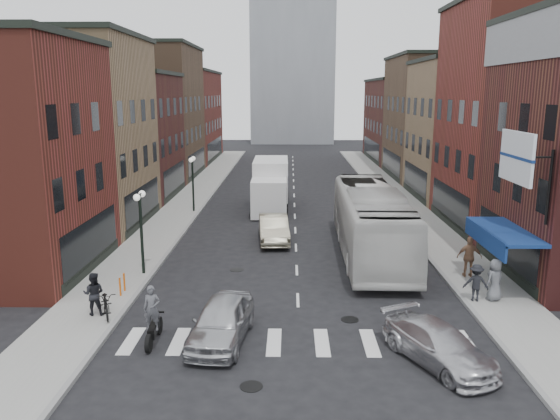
{
  "coord_description": "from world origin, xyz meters",
  "views": [
    {
      "loc": [
        -0.36,
        -20.92,
        8.71
      ],
      "look_at": [
        -0.87,
        6.76,
        2.69
      ],
      "focal_mm": 35.0,
      "sensor_mm": 36.0,
      "label": 1
    }
  ],
  "objects_px": {
    "sedan_left_far": "(274,229)",
    "parked_bicycle": "(106,303)",
    "bike_rack": "(122,284)",
    "billboard_sign": "(519,159)",
    "transit_bus": "(371,222)",
    "ped_right_a": "(476,283)",
    "streetlamp_near": "(141,217)",
    "box_truck": "(270,185)",
    "ped_left_solo": "(94,294)",
    "ped_right_b": "(469,257)",
    "curb_car": "(439,345)",
    "motorcycle_rider": "(153,317)",
    "streetlamp_far": "(193,174)",
    "sedan_left_near": "(222,321)",
    "ped_right_c": "(495,280)"
  },
  "relations": [
    {
      "from": "ped_left_solo",
      "to": "streetlamp_near",
      "type": "bearing_deg",
      "value": -100.29
    },
    {
      "from": "curb_car",
      "to": "ped_right_b",
      "type": "distance_m",
      "value": 8.95
    },
    {
      "from": "bike_rack",
      "to": "ped_right_b",
      "type": "bearing_deg",
      "value": 8.96
    },
    {
      "from": "sedan_left_far",
      "to": "ped_right_b",
      "type": "relative_size",
      "value": 2.46
    },
    {
      "from": "sedan_left_far",
      "to": "ped_left_solo",
      "type": "height_order",
      "value": "ped_left_solo"
    },
    {
      "from": "ped_right_a",
      "to": "streetlamp_near",
      "type": "bearing_deg",
      "value": -1.94
    },
    {
      "from": "transit_bus",
      "to": "sedan_left_near",
      "type": "xyz_separation_m",
      "value": [
        -6.78,
        -10.67,
        -1.09
      ]
    },
    {
      "from": "billboard_sign",
      "to": "transit_bus",
      "type": "bearing_deg",
      "value": 122.29
    },
    {
      "from": "transit_bus",
      "to": "ped_right_b",
      "type": "distance_m",
      "value": 5.72
    },
    {
      "from": "streetlamp_far",
      "to": "ped_right_c",
      "type": "distance_m",
      "value": 23.3
    },
    {
      "from": "streetlamp_far",
      "to": "motorcycle_rider",
      "type": "distance_m",
      "value": 21.38
    },
    {
      "from": "parked_bicycle",
      "to": "ped_right_b",
      "type": "height_order",
      "value": "ped_right_b"
    },
    {
      "from": "transit_bus",
      "to": "parked_bicycle",
      "type": "xyz_separation_m",
      "value": [
        -11.52,
        -8.81,
        -1.19
      ]
    },
    {
      "from": "bike_rack",
      "to": "motorcycle_rider",
      "type": "bearing_deg",
      "value": -61.23
    },
    {
      "from": "motorcycle_rider",
      "to": "parked_bicycle",
      "type": "bearing_deg",
      "value": 134.36
    },
    {
      "from": "streetlamp_far",
      "to": "sedan_left_far",
      "type": "bearing_deg",
      "value": -51.65
    },
    {
      "from": "streetlamp_near",
      "to": "curb_car",
      "type": "relative_size",
      "value": 0.93
    },
    {
      "from": "parked_bicycle",
      "to": "bike_rack",
      "type": "bearing_deg",
      "value": 70.4
    },
    {
      "from": "bike_rack",
      "to": "sedan_left_far",
      "type": "bearing_deg",
      "value": 55.02
    },
    {
      "from": "curb_car",
      "to": "ped_right_b",
      "type": "bearing_deg",
      "value": 39.87
    },
    {
      "from": "streetlamp_far",
      "to": "ped_left_solo",
      "type": "bearing_deg",
      "value": -91.78
    },
    {
      "from": "sedan_left_near",
      "to": "ped_right_c",
      "type": "bearing_deg",
      "value": 25.53
    },
    {
      "from": "sedan_left_near",
      "to": "ped_left_solo",
      "type": "height_order",
      "value": "ped_left_solo"
    },
    {
      "from": "ped_right_a",
      "to": "curb_car",
      "type": "bearing_deg",
      "value": 71.26
    },
    {
      "from": "streetlamp_far",
      "to": "sedan_left_near",
      "type": "relative_size",
      "value": 0.92
    },
    {
      "from": "streetlamp_near",
      "to": "sedan_left_far",
      "type": "distance_m",
      "value": 9.02
    },
    {
      "from": "sedan_left_near",
      "to": "ped_right_a",
      "type": "xyz_separation_m",
      "value": [
        10.16,
        3.67,
        0.17
      ]
    },
    {
      "from": "motorcycle_rider",
      "to": "ped_left_solo",
      "type": "relative_size",
      "value": 1.25
    },
    {
      "from": "streetlamp_near",
      "to": "motorcycle_rider",
      "type": "height_order",
      "value": "streetlamp_near"
    },
    {
      "from": "bike_rack",
      "to": "transit_bus",
      "type": "xyz_separation_m",
      "value": [
        11.62,
        6.42,
        1.3
      ]
    },
    {
      "from": "motorcycle_rider",
      "to": "curb_car",
      "type": "relative_size",
      "value": 0.48
    },
    {
      "from": "billboard_sign",
      "to": "streetlamp_near",
      "type": "relative_size",
      "value": 0.9
    },
    {
      "from": "billboard_sign",
      "to": "box_truck",
      "type": "relative_size",
      "value": 0.44
    },
    {
      "from": "sedan_left_far",
      "to": "bike_rack",
      "type": "bearing_deg",
      "value": -129.66
    },
    {
      "from": "sedan_left_far",
      "to": "streetlamp_near",
      "type": "bearing_deg",
      "value": -138.74
    },
    {
      "from": "streetlamp_near",
      "to": "parked_bicycle",
      "type": "distance_m",
      "value": 5.56
    },
    {
      "from": "parked_bicycle",
      "to": "curb_car",
      "type": "bearing_deg",
      "value": -37.51
    },
    {
      "from": "motorcycle_rider",
      "to": "ped_right_b",
      "type": "relative_size",
      "value": 1.11
    },
    {
      "from": "bike_rack",
      "to": "sedan_left_far",
      "type": "xyz_separation_m",
      "value": [
        6.29,
        9.0,
        0.23
      ]
    },
    {
      "from": "streetlamp_far",
      "to": "box_truck",
      "type": "relative_size",
      "value": 0.49
    },
    {
      "from": "bike_rack",
      "to": "sedan_left_far",
      "type": "relative_size",
      "value": 0.17
    },
    {
      "from": "transit_bus",
      "to": "parked_bicycle",
      "type": "distance_m",
      "value": 14.55
    },
    {
      "from": "transit_bus",
      "to": "parked_bicycle",
      "type": "height_order",
      "value": "transit_bus"
    },
    {
      "from": "box_truck",
      "to": "ped_left_solo",
      "type": "bearing_deg",
      "value": -107.48
    },
    {
      "from": "streetlamp_near",
      "to": "sedan_left_far",
      "type": "bearing_deg",
      "value": 45.93
    },
    {
      "from": "parked_bicycle",
      "to": "motorcycle_rider",
      "type": "bearing_deg",
      "value": -63.52
    },
    {
      "from": "streetlamp_far",
      "to": "transit_bus",
      "type": "bearing_deg",
      "value": -41.98
    },
    {
      "from": "curb_car",
      "to": "ped_right_c",
      "type": "distance_m",
      "value": 6.39
    },
    {
      "from": "sedan_left_far",
      "to": "parked_bicycle",
      "type": "distance_m",
      "value": 12.96
    },
    {
      "from": "billboard_sign",
      "to": "curb_car",
      "type": "distance_m",
      "value": 8.42
    }
  ]
}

